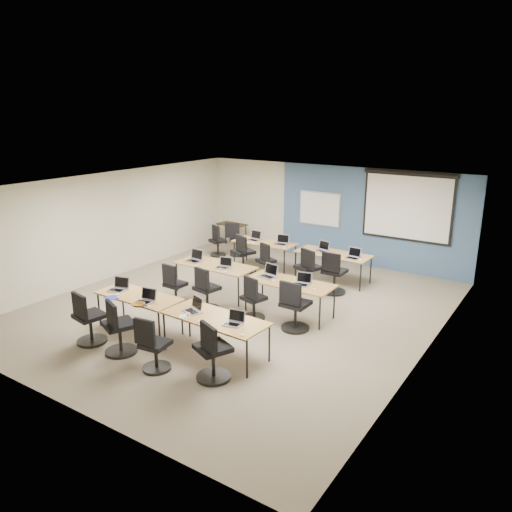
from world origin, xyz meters
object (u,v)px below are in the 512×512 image
Objects in this scene: whiteboard at (320,209)px; spare_chair_a at (237,242)px; training_table_back_right at (333,255)px; task_chair_3 at (212,356)px; laptop_0 at (118,287)px; laptop_1 at (146,299)px; task_chair_6 at (253,302)px; laptop_11 at (353,256)px; training_table_back_left at (264,244)px; spare_chair_b at (217,243)px; laptop_5 at (224,265)px; utility_table at (232,227)px; training_table_front_left at (139,298)px; training_table_mid_left at (215,266)px; laptop_4 at (194,258)px; task_chair_10 at (308,272)px; task_chair_1 at (118,331)px; training_table_front_right at (215,320)px; task_chair_4 at (174,288)px; task_chair_2 at (153,349)px; projector_screen at (408,203)px; laptop_10 at (322,249)px; task_chair_0 at (88,322)px; laptop_8 at (254,238)px; task_chair_11 at (334,276)px; laptop_3 at (234,321)px; task_chair_8 at (243,256)px; laptop_9 at (281,242)px; training_table_mid_right at (289,284)px; laptop_7 at (302,282)px; laptop_2 at (194,308)px; laptop_6 at (269,274)px; task_chair_5 at (206,293)px; task_chair_7 at (294,310)px.

whiteboard is 1.27× the size of spare_chair_a.
whiteboard is 0.68× the size of training_table_back_right.
laptop_0 is at bearing -170.10° from task_chair_3.
laptop_1 reaches higher than task_chair_6.
task_chair_6 is (-0.80, 2.36, -0.04)m from task_chair_3.
training_table_back_right is 5.71× the size of laptop_11.
training_table_back_left is 1.81m from spare_chair_b.
utility_table is at bearing 111.20° from laptop_5.
training_table_front_left and training_table_mid_left have the same top height.
training_table_mid_left is 5.33× the size of laptop_4.
task_chair_1 is at bearing -81.10° from task_chair_10.
task_chair_4 is at bearing 151.00° from training_table_front_right.
whiteboard is at bearing 84.58° from training_table_front_left.
task_chair_2 is 0.92× the size of task_chair_10.
projector_screen is 6.68m from training_table_front_right.
training_table_back_right is 5.66× the size of laptop_10.
laptop_1 is 1.77m from task_chair_4.
task_chair_0 is 5.71m from laptop_8.
laptop_1 is at bearing -62.29° from task_chair_4.
task_chair_6 is 2.43m from task_chair_11.
laptop_3 is 0.28× the size of task_chair_8.
laptop_4 reaches higher than training_table_front_right.
laptop_1 is at bearing -88.93° from laptop_10.
laptop_9 is at bearing 7.99° from laptop_8.
utility_table is at bearing 126.55° from spare_chair_b.
laptop_1 is (0.72, 0.78, 0.36)m from task_chair_0.
task_chair_8 is (-2.30, 4.12, -0.25)m from training_table_front_right.
task_chair_10 reaches higher than task_chair_11.
training_table_mid_right is 3.61m from task_chair_1.
laptop_7 reaches higher than training_table_back_right.
task_chair_11 is at bearing 97.21° from laptop_2.
laptop_4 is at bearing 165.58° from laptop_5.
laptop_0 is 4.13m from task_chair_8.
training_table_mid_right is at bearing 94.07° from laptop_2.
training_table_back_left is at bearing 81.39° from laptop_4.
utility_table is (-1.66, 1.23, -0.14)m from laptop_8.
task_chair_6 is 3.39m from laptop_9.
task_chair_1 reaches higher than laptop_6.
task_chair_0 reaches higher than spare_chair_a.
laptop_7 is at bearing 5.60° from laptop_6.
task_chair_6 is at bearing 77.62° from task_chair_2.
training_table_front_left is at bearing -95.83° from whiteboard.
task_chair_0 is at bearing -97.80° from whiteboard.
laptop_4 is 3.31m from task_chair_11.
laptop_2 reaches higher than training_table_front_right.
task_chair_8 reaches higher than laptop_0.
laptop_7 reaches higher than task_chair_4.
task_chair_6 is (1.11, 0.16, -0.02)m from task_chair_5.
laptop_1 is at bearing -67.61° from laptop_4.
task_chair_7 reaches higher than laptop_3.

